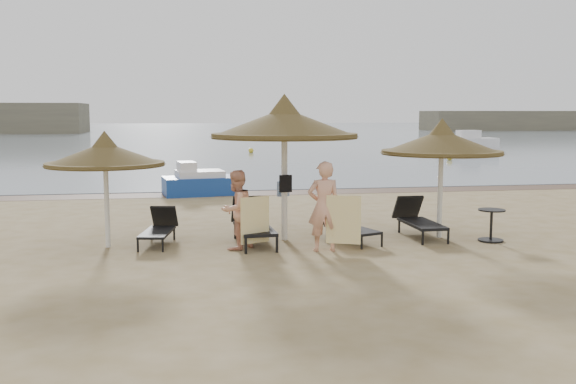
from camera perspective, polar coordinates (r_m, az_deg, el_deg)
name	(u,v)px	position (r m, az deg, el deg)	size (l,w,h in m)	color
ground	(290,249)	(13.42, 0.15, -5.10)	(160.00, 160.00, 0.00)	#9B8863
sea	(196,132)	(93.00, -8.18, 5.32)	(200.00, 140.00, 0.03)	slate
wet_sand_strip	(245,193)	(22.61, -3.85, -0.09)	(200.00, 1.60, 0.01)	brown
far_shore	(5,111)	(93.60, -23.83, 6.57)	(150.00, 54.80, 12.00)	#6E674E
palapa_left	(105,155)	(13.87, -15.95, 3.20)	(2.48, 2.48, 2.46)	white
palapa_center	(284,124)	(14.12, -0.32, 6.06)	(3.27, 3.27, 3.24)	white
palapa_right	(442,143)	(14.81, 13.50, 4.28)	(2.73, 2.73, 2.71)	white
lounger_far_left	(159,228)	(14.24, -11.37, -3.13)	(0.85, 1.76, 0.76)	black
lounger_near_left	(252,223)	(14.07, -3.18, -2.76)	(0.81, 2.16, 0.95)	black
lounger_near_right	(346,225)	(14.31, 5.19, -2.92)	(1.14, 1.84, 0.78)	black
lounger_far_right	(418,219)	(15.10, 11.45, -2.36)	(0.67, 1.95, 0.87)	black
side_table	(491,226)	(14.86, 17.61, -2.92)	(0.59, 0.59, 0.71)	black
person_left	(236,204)	(13.31, -4.63, -1.03)	(0.88, 0.57, 1.92)	#E39E7C
person_right	(324,199)	(13.08, 3.21, -0.65)	(0.99, 0.64, 2.15)	#E39E7C
towel_left	(255,220)	(13.05, -2.95, -2.50)	(0.63, 0.31, 0.96)	yellow
towel_right	(343,220)	(12.98, 4.95, -2.48)	(0.66, 0.28, 0.99)	yellow
bag_patterned	(283,189)	(14.40, -0.43, 0.29)	(0.28, 0.18, 0.34)	silver
bag_dark	(286,184)	(14.04, -0.22, 0.76)	(0.28, 0.12, 0.38)	black
pedal_boat	(199,182)	(22.33, -7.92, 0.86)	(2.65, 1.80, 1.15)	navy
buoy_left	(134,157)	(38.46, -13.54, 3.00)	(0.41, 0.41, 0.41)	yellow
buoy_mid	(251,151)	(44.57, -3.31, 3.70)	(0.36, 0.36, 0.36)	yellow
buoy_right	(450,158)	(38.90, 14.18, 2.98)	(0.35, 0.35, 0.35)	yellow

